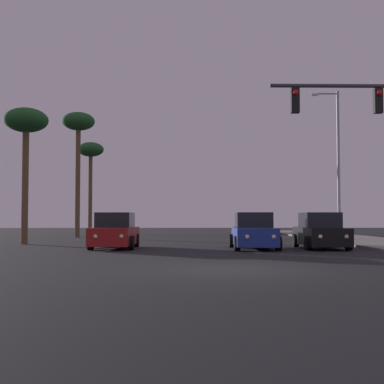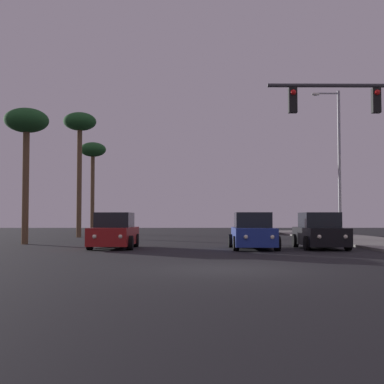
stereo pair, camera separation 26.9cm
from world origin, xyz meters
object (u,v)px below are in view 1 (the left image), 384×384
object	(u,v)px
car_grey	(255,225)
palm_tree_mid	(78,129)
palm_tree_near	(26,126)
car_blue	(254,232)
street_lamp	(336,157)
car_black	(320,232)
palm_tree_far	(91,154)
car_red	(115,232)

from	to	relation	value
car_grey	palm_tree_mid	bearing A→B (deg)	28.97
palm_tree_mid	palm_tree_near	world-z (taller)	palm_tree_mid
car_blue	street_lamp	bearing A→B (deg)	-127.27
car_grey	car_black	distance (m)	22.31
car_blue	street_lamp	world-z (taller)	street_lamp
car_blue	car_black	world-z (taller)	same
palm_tree_far	car_black	bearing A→B (deg)	-58.45
palm_tree_near	palm_tree_mid	bearing A→B (deg)	84.97
car_blue	palm_tree_far	xyz separation A→B (m)	(-11.75, 24.46, 6.50)
car_grey	car_black	world-z (taller)	same
palm_tree_mid	palm_tree_far	world-z (taller)	palm_tree_mid
car_blue	car_red	size ratio (longest dim) A/B	1.00
car_grey	car_blue	world-z (taller)	same
car_red	street_lamp	distance (m)	14.86
car_grey	car_blue	bearing A→B (deg)	81.25
car_black	palm_tree_near	xyz separation A→B (m)	(-14.97, 4.26, 5.65)
car_black	palm_tree_mid	world-z (taller)	palm_tree_mid
palm_tree_near	palm_tree_far	xyz separation A→B (m)	(0.07, 20.00, 0.85)
car_grey	street_lamp	xyz separation A→B (m)	(2.86, -15.12, 4.36)
street_lamp	car_black	bearing A→B (deg)	-111.82
car_blue	street_lamp	distance (m)	10.48
street_lamp	palm_tree_near	bearing A→B (deg)	-170.68
car_black	car_red	distance (m)	9.60
car_red	palm_tree_far	distance (m)	25.31
car_blue	palm_tree_mid	world-z (taller)	palm_tree_mid
street_lamp	car_blue	bearing A→B (deg)	-129.17
car_red	palm_tree_mid	bearing A→B (deg)	-69.91
palm_tree_mid	palm_tree_far	distance (m)	10.06
car_red	palm_tree_far	world-z (taller)	palm_tree_far
car_grey	street_lamp	bearing A→B (deg)	99.95
car_black	street_lamp	distance (m)	8.88
car_grey	palm_tree_near	xyz separation A→B (m)	(-14.98, -18.05, 5.65)
palm_tree_near	street_lamp	bearing A→B (deg)	9.32
car_red	palm_tree_near	world-z (taller)	palm_tree_near
palm_tree_mid	street_lamp	bearing A→B (deg)	-22.63
car_red	palm_tree_near	xyz separation A→B (m)	(-5.37, 3.88, 5.65)
car_grey	palm_tree_near	bearing A→B (deg)	49.55
palm_tree_mid	palm_tree_near	size ratio (longest dim) A/B	1.24
palm_tree_near	car_red	bearing A→B (deg)	-35.86
car_grey	palm_tree_far	bearing A→B (deg)	-8.20
car_grey	palm_tree_far	size ratio (longest dim) A/B	0.52
car_black	palm_tree_near	size ratio (longest dim) A/B	0.58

